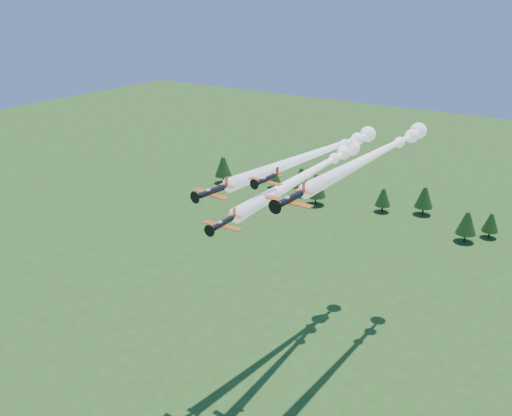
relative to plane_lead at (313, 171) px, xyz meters
The scene contains 6 objects.
ground 48.34m from the plane_lead, 85.65° to the right, with size 600.00×600.00×0.00m, color #24541A.
plane_lead is the anchor object (origin of this frame).
plane_left 7.34m from the plane_lead, 108.86° to the left, with size 11.62×58.46×3.70m.
plane_right 13.61m from the plane_lead, 33.29° to the left, with size 8.15×60.41×3.70m.
plane_slot 19.15m from the plane_lead, 87.20° to the right, with size 6.57×7.14×2.31m.
treeline 91.20m from the plane_lead, 87.50° to the left, with size 172.64×21.84×11.68m.
Camera 1 is at (49.11, -71.65, 75.45)m, focal length 40.00 mm.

